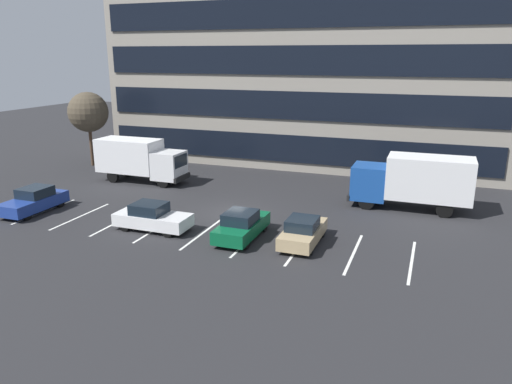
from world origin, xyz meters
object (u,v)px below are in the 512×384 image
sedan_navy (34,201)px  bare_tree (88,112)px  sedan_tan (303,231)px  sedan_forest (242,225)px  box_truck_white (140,158)px  box_truck_blue (414,180)px  sedan_white (152,217)px

sedan_navy → bare_tree: (-5.29, 12.34, 4.02)m
sedan_tan → sedan_forest: sedan_forest is taller
sedan_forest → box_truck_white: bearing=144.5°
box_truck_blue → sedan_forest: size_ratio=1.74×
box_truck_blue → sedan_tan: (-5.00, -8.25, -1.27)m
box_truck_blue → sedan_navy: size_ratio=1.72×
bare_tree → box_truck_white: bearing=-25.3°
box_truck_white → box_truck_blue: bearing=-0.0°
box_truck_white → bare_tree: bare_tree is taller
sedan_white → bare_tree: (-14.06, 12.56, 4.03)m
sedan_tan → box_truck_white: bearing=151.8°
box_truck_white → sedan_navy: box_truck_white is taller
box_truck_blue → bare_tree: bare_tree is taller
sedan_white → sedan_forest: sedan_white is taller
box_truck_blue → box_truck_white: 20.36m
sedan_navy → sedan_forest: 14.04m
box_truck_white → sedan_tan: bearing=-28.2°
sedan_white → sedan_forest: 5.29m
box_truck_white → sedan_white: size_ratio=1.65×
sedan_tan → bare_tree: bare_tree is taller
box_truck_blue → sedan_navy: box_truck_blue is taller
sedan_white → sedan_forest: size_ratio=1.00×
box_truck_white → sedan_forest: bearing=-35.5°
sedan_navy → sedan_tan: sedan_navy is taller
sedan_forest → sedan_tan: bearing=5.7°
sedan_tan → sedan_white: bearing=-174.3°
box_truck_blue → sedan_tan: size_ratio=1.84×
sedan_white → sedan_forest: bearing=5.7°
sedan_white → sedan_tan: sedan_white is taller
box_truck_blue → sedan_navy: 24.10m
box_truck_blue → sedan_navy: (-22.37, -8.89, -1.22)m
box_truck_blue → sedan_white: 16.41m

